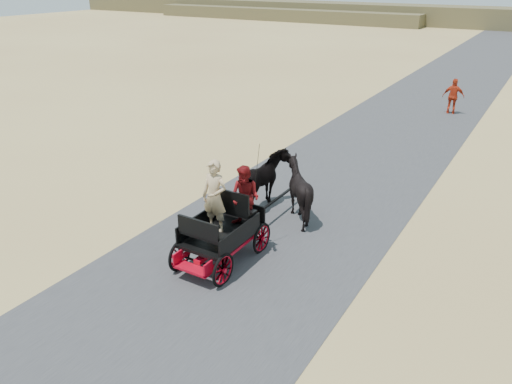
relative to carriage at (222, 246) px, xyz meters
The scene contains 9 objects.
ground 0.82m from the carriage, 60.44° to the right, with size 140.00×140.00×0.00m, color tan.
road 0.82m from the carriage, 60.44° to the right, with size 6.00×140.00×0.01m, color #38383A.
ridge_near 64.56m from the carriage, 117.32° to the left, with size 40.00×4.00×1.60m, color brown.
carriage is the anchor object (origin of this frame).
horse_left 3.09m from the carriage, 100.39° to the left, with size 0.91×2.01×1.70m, color black.
horse_right 3.09m from the carriage, 79.61° to the left, with size 1.37×1.54×1.70m, color black.
driver_man 1.28m from the carriage, 165.96° to the left, with size 0.66×0.43×1.80m, color tan.
passenger_woman 1.33m from the carriage, 63.43° to the left, with size 0.77×0.60×1.58m, color #660C0F.
pedestrian 17.22m from the carriage, 83.62° to the left, with size 1.01×0.42×1.73m, color #B82E15.
Camera 1 is at (5.78, -7.92, 6.48)m, focal length 35.00 mm.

